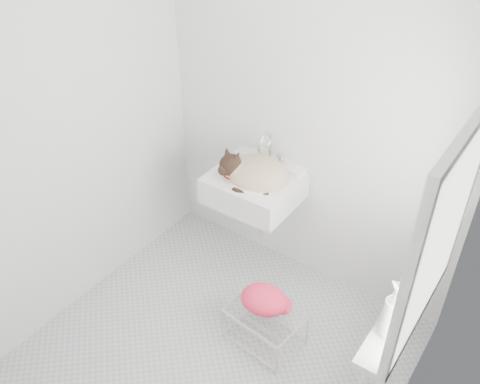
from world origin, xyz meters
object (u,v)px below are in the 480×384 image
Objects in this scene: cat at (254,173)px; bottle_a at (388,333)px; wire_rack at (264,325)px; bottle_b at (398,316)px; bottle_c at (411,293)px; sink at (254,176)px.

cat is 2.03× the size of bottle_a.
wire_rack is 1.07m from bottle_b.
bottle_b is 1.10× the size of bottle_c.
bottle_a reaches higher than bottle_b.
cat is 1.00m from wire_rack.
bottle_b is (1.24, -0.59, -0.04)m from cat.
sink is 1.18× the size of cat.
sink is 1.29× the size of wire_rack.
cat is at bearing 161.52° from bottle_c.
bottle_c is (0.80, 0.10, 0.70)m from wire_rack.
sink is at bearing 130.25° from wire_rack.
cat is at bearing 154.48° from bottle_b.
bottle_a is at bearing -30.45° from sink.
bottle_a reaches higher than bottle_c.
cat is 1.43m from bottle_a.
sink reaches higher than wire_rack.
bottle_c reaches higher than wire_rack.
bottle_a is 0.13m from bottle_b.
sink is 2.39× the size of bottle_a.
bottle_b reaches higher than wire_rack.
bottle_c is (1.25, -0.43, 0.00)m from sink.
sink is 1.32m from bottle_c.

